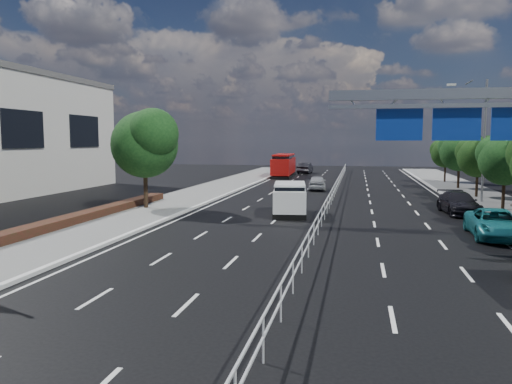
# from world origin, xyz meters

# --- Properties ---
(ground) EXTENTS (160.00, 160.00, 0.00)m
(ground) POSITION_xyz_m (0.00, 0.00, 0.00)
(ground) COLOR black
(ground) RESTS_ON ground
(median_fence) EXTENTS (0.05, 85.00, 1.02)m
(median_fence) POSITION_xyz_m (0.00, 22.50, 0.53)
(median_fence) COLOR silver
(median_fence) RESTS_ON ground
(overhead_gantry) EXTENTS (10.24, 0.38, 7.45)m
(overhead_gantry) POSITION_xyz_m (6.74, 10.05, 5.61)
(overhead_gantry) COLOR gray
(overhead_gantry) RESTS_ON ground
(streetlight_far) EXTENTS (2.78, 2.40, 9.00)m
(streetlight_far) POSITION_xyz_m (10.50, 26.00, 5.21)
(streetlight_far) COLOR gray
(streetlight_far) RESTS_ON ground
(near_tree_back) EXTENTS (4.84, 4.51, 6.69)m
(near_tree_back) POSITION_xyz_m (-11.94, 17.97, 4.61)
(near_tree_back) COLOR black
(near_tree_back) RESTS_ON ground
(far_tree_e) EXTENTS (3.63, 3.38, 5.13)m
(far_tree_e) POSITION_xyz_m (11.25, 21.98, 3.56)
(far_tree_e) COLOR black
(far_tree_e) RESTS_ON ground
(far_tree_f) EXTENTS (3.52, 3.28, 5.02)m
(far_tree_f) POSITION_xyz_m (11.24, 29.48, 3.49)
(far_tree_f) COLOR black
(far_tree_f) RESTS_ON ground
(far_tree_g) EXTENTS (3.96, 3.69, 5.45)m
(far_tree_g) POSITION_xyz_m (11.25, 36.98, 3.75)
(far_tree_g) COLOR black
(far_tree_g) RESTS_ON ground
(far_tree_h) EXTENTS (3.41, 3.18, 4.91)m
(far_tree_h) POSITION_xyz_m (11.24, 44.48, 3.42)
(far_tree_h) COLOR black
(far_tree_h) RESTS_ON ground
(white_minivan) EXTENTS (2.54, 4.78, 1.99)m
(white_minivan) POSITION_xyz_m (-2.27, 17.66, 0.97)
(white_minivan) COLOR black
(white_minivan) RESTS_ON ground
(red_bus) EXTENTS (2.69, 9.78, 2.90)m
(red_bus) POSITION_xyz_m (-7.50, 50.52, 1.51)
(red_bus) COLOR black
(red_bus) RESTS_ON ground
(near_car_silver) EXTENTS (1.94, 4.14, 1.37)m
(near_car_silver) POSITION_xyz_m (-1.87, 33.84, 0.69)
(near_car_silver) COLOR #9C9EA3
(near_car_silver) RESTS_ON ground
(near_car_dark) EXTENTS (1.90, 4.72, 1.52)m
(near_car_dark) POSITION_xyz_m (-5.46, 57.61, 0.76)
(near_car_dark) COLOR black
(near_car_dark) RESTS_ON ground
(parked_car_teal) EXTENTS (2.43, 4.96, 1.36)m
(parked_car_teal) POSITION_xyz_m (8.30, 12.16, 0.68)
(parked_car_teal) COLOR #196C74
(parked_car_teal) RESTS_ON ground
(parked_car_dark) EXTENTS (2.30, 4.88, 1.38)m
(parked_car_dark) POSITION_xyz_m (8.12, 20.13, 0.69)
(parked_car_dark) COLOR black
(parked_car_dark) RESTS_ON ground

